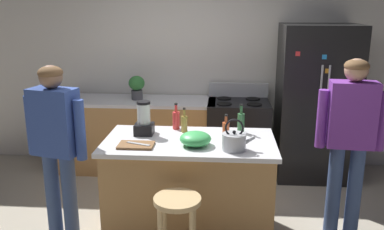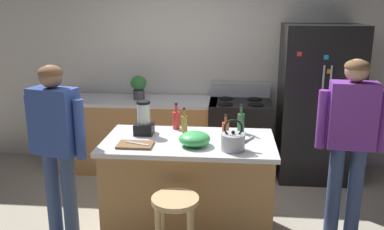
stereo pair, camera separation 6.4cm
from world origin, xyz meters
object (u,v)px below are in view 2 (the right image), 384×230
object	(u,v)px
bottle_vinegar	(184,123)
cutting_board	(135,145)
bottle_soda	(176,119)
person_by_sink_right	(350,133)
kitchen_island	(189,188)
bottle_olive_oil	(241,122)
stove_range	(239,137)
refrigerator	(318,103)
bottle_cooking_sauce	(226,129)
person_by_island_left	(56,137)
tea_kettle	(233,141)
blender_appliance	(144,120)
chef_knife	(137,143)
mixing_bowl	(195,139)
bar_stool	(175,217)
potted_plant	(139,86)

from	to	relation	value
bottle_vinegar	cutting_board	xyz separation A→B (m)	(-0.37, -0.43, -0.08)
bottle_soda	person_by_sink_right	bearing A→B (deg)	-8.07
kitchen_island	bottle_olive_oil	size ratio (longest dim) A/B	5.51
stove_range	bottle_olive_oil	bearing A→B (deg)	-91.10
kitchen_island	person_by_sink_right	size ratio (longest dim) A/B	0.92
refrigerator	stove_range	bearing A→B (deg)	178.48
bottle_vinegar	stove_range	bearing A→B (deg)	66.73
bottle_soda	refrigerator	bearing A→B (deg)	36.74
kitchen_island	bottle_cooking_sauce	xyz separation A→B (m)	(0.32, 0.10, 0.54)
person_by_island_left	tea_kettle	bearing A→B (deg)	-3.10
bottle_soda	blender_appliance	bearing A→B (deg)	-145.43
person_by_island_left	person_by_sink_right	size ratio (longest dim) A/B	0.97
stove_range	tea_kettle	distance (m)	1.83
kitchen_island	cutting_board	distance (m)	0.68
cutting_board	chef_knife	bearing A→B (deg)	0.00
refrigerator	mixing_bowl	bearing A→B (deg)	-129.42
bar_stool	tea_kettle	xyz separation A→B (m)	(0.43, 0.45, 0.47)
kitchen_island	chef_knife	bearing A→B (deg)	-154.53
person_by_island_left	bottle_olive_oil	size ratio (longest dim) A/B	5.83
stove_range	bottle_vinegar	size ratio (longest dim) A/B	4.70
mixing_bowl	chef_knife	xyz separation A→B (m)	(-0.48, -0.06, -0.04)
potted_plant	person_by_sink_right	bearing A→B (deg)	-33.20
refrigerator	bar_stool	distance (m)	2.64
person_by_island_left	bottle_olive_oil	distance (m)	1.67
blender_appliance	person_by_sink_right	bearing A→B (deg)	-1.00
refrigerator	tea_kettle	distance (m)	2.01
kitchen_island	person_by_island_left	distance (m)	1.27
potted_plant	bottle_olive_oil	distance (m)	1.80
bottle_soda	chef_knife	xyz separation A→B (m)	(-0.26, -0.53, -0.07)
kitchen_island	bottle_vinegar	xyz separation A→B (m)	(-0.07, 0.23, 0.55)
person_by_sink_right	potted_plant	world-z (taller)	person_by_sink_right
refrigerator	cutting_board	distance (m)	2.51
person_by_island_left	cutting_board	bearing A→B (deg)	-4.51
person_by_island_left	blender_appliance	size ratio (longest dim) A/B	5.13
bottle_cooking_sauce	bottle_soda	bearing A→B (deg)	154.51
refrigerator	kitchen_island	bearing A→B (deg)	-133.30
refrigerator	potted_plant	distance (m)	2.21
refrigerator	blender_appliance	distance (m)	2.30
bottle_cooking_sauce	bottle_soda	xyz separation A→B (m)	(-0.48, 0.23, 0.02)
kitchen_island	mixing_bowl	world-z (taller)	mixing_bowl
potted_plant	stove_range	bearing A→B (deg)	-1.15
refrigerator	bottle_soda	distance (m)	1.96
person_by_island_left	chef_knife	distance (m)	0.74
refrigerator	bottle_olive_oil	distance (m)	1.57
bottle_olive_oil	tea_kettle	distance (m)	0.49
stove_range	bottle_olive_oil	distance (m)	1.38
mixing_bowl	cutting_board	xyz separation A→B (m)	(-0.50, -0.06, -0.05)
person_by_island_left	kitchen_island	bearing A→B (deg)	7.05
refrigerator	bottle_soda	world-z (taller)	refrigerator
mixing_bowl	cutting_board	bearing A→B (deg)	-173.51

